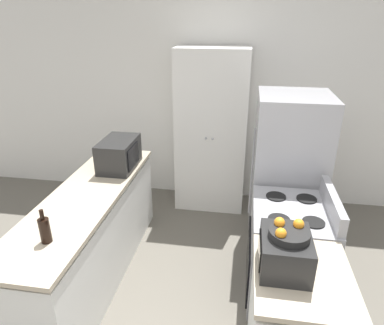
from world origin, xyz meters
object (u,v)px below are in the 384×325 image
at_px(refrigerator, 287,175).
at_px(microwave, 119,154).
at_px(stove, 288,252).
at_px(fruit_bowl, 289,232).
at_px(pantry_cabinet, 212,132).
at_px(wine_bottle, 45,230).
at_px(toaster_oven, 285,252).

distance_m(refrigerator, microwave, 1.73).
distance_m(stove, fruit_bowl, 1.02).
relative_size(stove, fruit_bowl, 4.24).
xyz_separation_m(pantry_cabinet, stove, (0.84, -1.51, -0.55)).
bearing_deg(stove, wine_bottle, -157.62).
bearing_deg(fruit_bowl, microwave, 140.07).
bearing_deg(stove, refrigerator, 88.25).
xyz_separation_m(wine_bottle, toaster_oven, (1.60, -0.01, 0.02)).
bearing_deg(microwave, fruit_bowl, -39.93).
bearing_deg(microwave, toaster_oven, -39.99).
bearing_deg(pantry_cabinet, toaster_oven, -72.76).
bearing_deg(toaster_oven, refrigerator, 83.70).
height_order(refrigerator, toaster_oven, refrigerator).
distance_m(microwave, fruit_bowl, 2.02).
bearing_deg(refrigerator, wine_bottle, -139.72).
xyz_separation_m(stove, microwave, (-1.68, 0.56, 0.58)).
distance_m(toaster_oven, fruit_bowl, 0.15).
bearing_deg(refrigerator, fruit_bowl, -96.03).
relative_size(microwave, wine_bottle, 1.99).
distance_m(microwave, toaster_oven, 2.01).
xyz_separation_m(refrigerator, toaster_oven, (-0.17, -1.51, 0.17)).
bearing_deg(stove, toaster_oven, -101.10).
xyz_separation_m(microwave, wine_bottle, (-0.07, -1.28, -0.05)).
height_order(wine_bottle, toaster_oven, wine_bottle).
height_order(stove, toaster_oven, toaster_oven).
bearing_deg(fruit_bowl, wine_bottle, 179.60).
distance_m(stove, wine_bottle, 1.96).
xyz_separation_m(stove, fruit_bowl, (-0.14, -0.73, 0.70)).
bearing_deg(microwave, pantry_cabinet, 48.52).
bearing_deg(fruit_bowl, toaster_oven, 157.42).
distance_m(refrigerator, wine_bottle, 2.32).
relative_size(refrigerator, fruit_bowl, 6.74).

